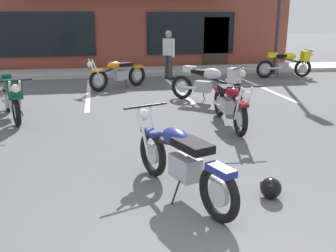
{
  "coord_description": "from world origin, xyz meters",
  "views": [
    {
      "loc": [
        -1.05,
        -2.36,
        2.15
      ],
      "look_at": [
        -0.04,
        3.04,
        0.55
      ],
      "focal_mm": 40.47,
      "sensor_mm": 36.0,
      "label": 1
    }
  ],
  "objects_px": {
    "motorcycle_red_sportbike": "(11,95)",
    "motorcycle_black_cruiser": "(230,104)",
    "motorcycle_silver_naked": "(118,73)",
    "person_by_back_row": "(169,52)",
    "helmet_on_pavement": "(271,188)",
    "motorcycle_foreground_classic": "(181,160)",
    "motorcycle_green_cafe_racer": "(288,63)",
    "motorcycle_blue_standard": "(210,82)"
  },
  "relations": [
    {
      "from": "motorcycle_foreground_classic",
      "to": "motorcycle_red_sportbike",
      "type": "distance_m",
      "value": 4.99
    },
    {
      "from": "motorcycle_silver_naked",
      "to": "motorcycle_blue_standard",
      "type": "distance_m",
      "value": 3.26
    },
    {
      "from": "motorcycle_silver_naked",
      "to": "person_by_back_row",
      "type": "distance_m",
      "value": 2.4
    },
    {
      "from": "motorcycle_red_sportbike",
      "to": "motorcycle_silver_naked",
      "type": "distance_m",
      "value": 4.04
    },
    {
      "from": "motorcycle_red_sportbike",
      "to": "motorcycle_green_cafe_racer",
      "type": "distance_m",
      "value": 9.56
    },
    {
      "from": "motorcycle_green_cafe_racer",
      "to": "person_by_back_row",
      "type": "relative_size",
      "value": 1.26
    },
    {
      "from": "motorcycle_green_cafe_racer",
      "to": "helmet_on_pavement",
      "type": "bearing_deg",
      "value": -118.49
    },
    {
      "from": "motorcycle_silver_naked",
      "to": "helmet_on_pavement",
      "type": "distance_m",
      "value": 7.79
    },
    {
      "from": "motorcycle_foreground_classic",
      "to": "person_by_back_row",
      "type": "xyz_separation_m",
      "value": [
        1.52,
        8.81,
        0.49
      ]
    },
    {
      "from": "motorcycle_blue_standard",
      "to": "motorcycle_red_sportbike",
      "type": "bearing_deg",
      "value": -170.28
    },
    {
      "from": "motorcycle_black_cruiser",
      "to": "helmet_on_pavement",
      "type": "height_order",
      "value": "motorcycle_black_cruiser"
    },
    {
      "from": "motorcycle_foreground_classic",
      "to": "motorcycle_blue_standard",
      "type": "bearing_deg",
      "value": 69.47
    },
    {
      "from": "motorcycle_black_cruiser",
      "to": "helmet_on_pavement",
      "type": "relative_size",
      "value": 8.11
    },
    {
      "from": "motorcycle_foreground_classic",
      "to": "motorcycle_red_sportbike",
      "type": "xyz_separation_m",
      "value": [
        -2.77,
        4.14,
        0.07
      ]
    },
    {
      "from": "motorcycle_black_cruiser",
      "to": "helmet_on_pavement",
      "type": "distance_m",
      "value": 3.19
    },
    {
      "from": "motorcycle_silver_naked",
      "to": "person_by_back_row",
      "type": "bearing_deg",
      "value": 38.01
    },
    {
      "from": "motorcycle_blue_standard",
      "to": "motorcycle_green_cafe_racer",
      "type": "bearing_deg",
      "value": 41.34
    },
    {
      "from": "helmet_on_pavement",
      "to": "motorcycle_silver_naked",
      "type": "bearing_deg",
      "value": 100.32
    },
    {
      "from": "helmet_on_pavement",
      "to": "motorcycle_green_cafe_racer",
      "type": "bearing_deg",
      "value": 61.51
    },
    {
      "from": "motorcycle_red_sportbike",
      "to": "motorcycle_black_cruiser",
      "type": "relative_size",
      "value": 0.97
    },
    {
      "from": "motorcycle_red_sportbike",
      "to": "motorcycle_blue_standard",
      "type": "height_order",
      "value": "same"
    },
    {
      "from": "motorcycle_silver_naked",
      "to": "helmet_on_pavement",
      "type": "bearing_deg",
      "value": -79.68
    },
    {
      "from": "motorcycle_foreground_classic",
      "to": "motorcycle_silver_naked",
      "type": "relative_size",
      "value": 1.09
    },
    {
      "from": "motorcycle_red_sportbike",
      "to": "motorcycle_silver_naked",
      "type": "relative_size",
      "value": 1.1
    },
    {
      "from": "motorcycle_silver_naked",
      "to": "motorcycle_blue_standard",
      "type": "bearing_deg",
      "value": -48.06
    },
    {
      "from": "motorcycle_foreground_classic",
      "to": "motorcycle_black_cruiser",
      "type": "distance_m",
      "value": 3.26
    },
    {
      "from": "person_by_back_row",
      "to": "motorcycle_red_sportbike",
      "type": "bearing_deg",
      "value": -132.63
    },
    {
      "from": "motorcycle_red_sportbike",
      "to": "motorcycle_green_cafe_racer",
      "type": "relative_size",
      "value": 0.97
    },
    {
      "from": "motorcycle_green_cafe_racer",
      "to": "person_by_back_row",
      "type": "height_order",
      "value": "person_by_back_row"
    },
    {
      "from": "motorcycle_red_sportbike",
      "to": "person_by_back_row",
      "type": "xyz_separation_m",
      "value": [
        4.29,
        4.66,
        0.42
      ]
    },
    {
      "from": "motorcycle_blue_standard",
      "to": "motorcycle_green_cafe_racer",
      "type": "xyz_separation_m",
      "value": [
        3.94,
        3.46,
        0.0
      ]
    },
    {
      "from": "motorcycle_red_sportbike",
      "to": "person_by_back_row",
      "type": "height_order",
      "value": "person_by_back_row"
    },
    {
      "from": "motorcycle_red_sportbike",
      "to": "helmet_on_pavement",
      "type": "relative_size",
      "value": 7.85
    },
    {
      "from": "motorcycle_silver_naked",
      "to": "motorcycle_blue_standard",
      "type": "relative_size",
      "value": 1.12
    },
    {
      "from": "motorcycle_silver_naked",
      "to": "motorcycle_red_sportbike",
      "type": "bearing_deg",
      "value": -127.2
    },
    {
      "from": "motorcycle_foreground_classic",
      "to": "motorcycle_silver_naked",
      "type": "height_order",
      "value": "same"
    },
    {
      "from": "person_by_back_row",
      "to": "motorcycle_green_cafe_racer",
      "type": "bearing_deg",
      "value": -5.47
    },
    {
      "from": "motorcycle_red_sportbike",
      "to": "motorcycle_black_cruiser",
      "type": "bearing_deg",
      "value": -16.67
    },
    {
      "from": "motorcycle_green_cafe_racer",
      "to": "person_by_back_row",
      "type": "bearing_deg",
      "value": 174.53
    },
    {
      "from": "motorcycle_silver_naked",
      "to": "motorcycle_blue_standard",
      "type": "xyz_separation_m",
      "value": [
        2.18,
        -2.43,
        0.07
      ]
    },
    {
      "from": "helmet_on_pavement",
      "to": "motorcycle_red_sportbike",
      "type": "bearing_deg",
      "value": 130.82
    },
    {
      "from": "motorcycle_blue_standard",
      "to": "motorcycle_foreground_classic",
      "type": "bearing_deg",
      "value": -110.53
    }
  ]
}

